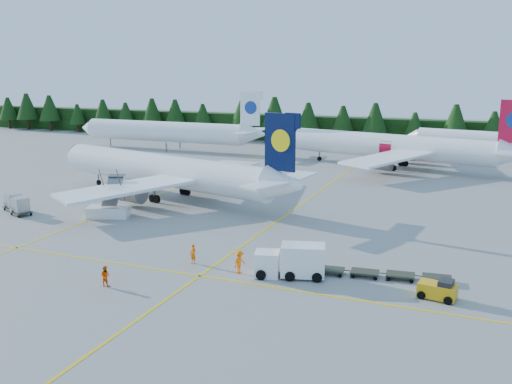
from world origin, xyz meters
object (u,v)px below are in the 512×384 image
at_px(airliner_navy, 158,170).
at_px(service_truck, 290,261).
at_px(airstairs, 109,208).
at_px(airliner_red, 386,146).
at_px(baggage_tug, 438,290).

xyz_separation_m(airliner_navy, service_truck, (26.36, -21.85, -2.28)).
distance_m(airliner_navy, airstairs, 11.51).
relative_size(airliner_red, baggage_tug, 14.14).
distance_m(airliner_navy, airliner_red, 42.55).
bearing_deg(airliner_navy, airstairs, -74.03).
bearing_deg(service_truck, baggage_tug, -16.34).
distance_m(airliner_red, baggage_tug, 58.69).
xyz_separation_m(service_truck, baggage_tug, (11.89, -0.15, -0.66)).
height_order(service_truck, baggage_tug, service_truck).
bearing_deg(baggage_tug, service_truck, -171.69).
height_order(airliner_navy, service_truck, airliner_navy).
xyz_separation_m(airliner_navy, airstairs, (0.25, -11.18, -2.73)).
bearing_deg(airliner_navy, airliner_red, 69.88).
height_order(airliner_navy, airliner_red, airliner_red).
bearing_deg(airstairs, service_truck, -43.64).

